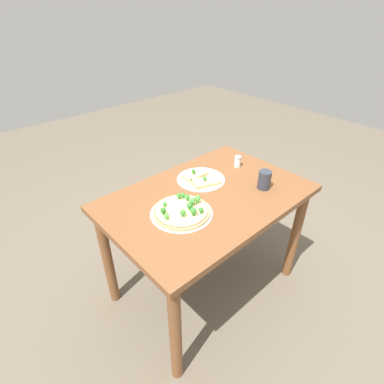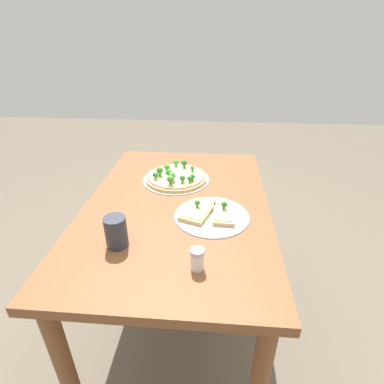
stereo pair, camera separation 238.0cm
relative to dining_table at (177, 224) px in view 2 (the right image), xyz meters
The scene contains 6 objects.
ground_plane 0.64m from the dining_table, ahead, with size 8.00×8.00×0.00m, color brown.
dining_table is the anchor object (origin of this frame).
pizza_tray_whole 0.25m from the dining_table, ahead, with size 0.32×0.32×0.07m.
pizza_tray_slice 0.21m from the dining_table, 120.55° to the right, with size 0.29×0.29×0.06m.
drinking_cup 0.37m from the dining_table, 150.77° to the left, with size 0.07×0.07×0.11m, color #2D333D.
condiment_shaker 0.43m from the dining_table, 163.74° to the right, with size 0.04×0.04×0.07m.
Camera 2 is at (-1.08, -0.15, 1.40)m, focal length 28.00 mm.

